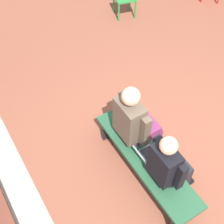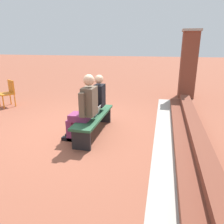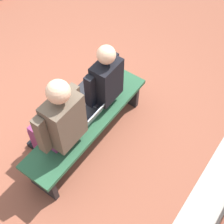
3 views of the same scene
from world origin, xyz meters
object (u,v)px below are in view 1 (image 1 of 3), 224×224
(bench, at_px, (146,161))
(laptop, at_px, (147,157))
(person_adult, at_px, (136,122))
(person_student, at_px, (170,165))

(bench, relative_size, laptop, 5.63)
(bench, height_order, person_adult, person_adult)
(bench, bearing_deg, person_adult, -10.89)
(bench, distance_m, laptop, 0.15)
(bench, height_order, laptop, laptop)
(person_student, relative_size, person_adult, 0.93)
(person_adult, height_order, laptop, person_adult)
(laptop, bearing_deg, person_student, -165.97)
(bench, xyz_separation_m, laptop, (-0.02, 0.01, 0.15))
(person_adult, bearing_deg, laptop, 168.09)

